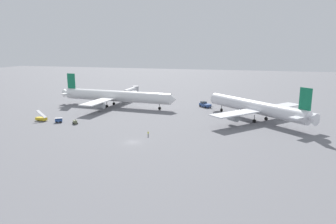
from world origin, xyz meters
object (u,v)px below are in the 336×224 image
at_px(gse_gpu_cart_small, 75,122).
at_px(airliner_being_pushed, 255,107).
at_px(airliner_at_gate_left, 116,96).
at_px(pushback_tug, 205,105).
at_px(gse_stair_truck_yellow, 41,118).
at_px(ground_crew_marshaller_foreground, 148,134).
at_px(gse_baggage_cart_near_cluster, 59,120).
at_px(jet_bridge, 132,90).

bearing_deg(gse_gpu_cart_small, airliner_being_pushed, 20.97).
xyz_separation_m(airliner_at_gate_left, airliner_being_pushed, (64.75, -10.39, 0.03)).
relative_size(pushback_tug, gse_stair_truck_yellow, 1.60).
bearing_deg(gse_stair_truck_yellow, airliner_at_gate_left, 65.05).
bearing_deg(ground_crew_marshaller_foreground, gse_gpu_cart_small, 166.41).
height_order(gse_gpu_cart_small, gse_baggage_cart_near_cluster, gse_gpu_cart_small).
xyz_separation_m(gse_baggage_cart_near_cluster, ground_crew_marshaller_foreground, (39.30, -8.24, 0.01)).
distance_m(gse_stair_truck_yellow, gse_gpu_cart_small, 15.67).
bearing_deg(ground_crew_marshaller_foreground, gse_stair_truck_yellow, 169.68).
height_order(airliner_at_gate_left, gse_baggage_cart_near_cluster, airliner_at_gate_left).
distance_m(airliner_at_gate_left, gse_gpu_cart_small, 35.60).
xyz_separation_m(pushback_tug, jet_bridge, (-43.55, 14.23, 3.19)).
distance_m(gse_gpu_cart_small, gse_baggage_cart_near_cluster, 7.52).
height_order(pushback_tug, jet_bridge, jet_bridge).
relative_size(airliner_being_pushed, jet_bridge, 2.56).
relative_size(pushback_tug, gse_gpu_cart_small, 2.94).
xyz_separation_m(airliner_being_pushed, gse_baggage_cart_near_cluster, (-72.60, -24.40, -4.26)).
xyz_separation_m(gse_baggage_cart_near_cluster, jet_bridge, (5.90, 59.46, 3.55)).
bearing_deg(gse_stair_truck_yellow, gse_baggage_cart_near_cluster, -2.84).
relative_size(airliner_at_gate_left, pushback_tug, 7.82).
bearing_deg(gse_gpu_cart_small, gse_stair_truck_yellow, 176.50).
distance_m(gse_stair_truck_yellow, jet_bridge, 60.79).
bearing_deg(gse_baggage_cart_near_cluster, gse_stair_truck_yellow, 177.16).
relative_size(gse_stair_truck_yellow, gse_gpu_cart_small, 1.84).
relative_size(airliner_being_pushed, gse_baggage_cart_near_cluster, 13.61).
relative_size(pushback_tug, jet_bridge, 0.46).
height_order(gse_stair_truck_yellow, jet_bridge, jet_bridge).
distance_m(pushback_tug, gse_gpu_cart_small, 62.09).
distance_m(airliner_being_pushed, gse_baggage_cart_near_cluster, 76.71).
distance_m(airliner_at_gate_left, airliner_being_pushed, 65.58).
bearing_deg(ground_crew_marshaller_foreground, pushback_tug, 79.25).
height_order(airliner_at_gate_left, ground_crew_marshaller_foreground, airliner_at_gate_left).
bearing_deg(pushback_tug, ground_crew_marshaller_foreground, -100.75).
relative_size(pushback_tug, gse_baggage_cart_near_cluster, 2.45).
distance_m(airliner_being_pushed, gse_stair_truck_yellow, 84.33).
bearing_deg(pushback_tug, gse_gpu_cart_small, -132.50).
bearing_deg(jet_bridge, airliner_being_pushed, -27.73).
bearing_deg(gse_baggage_cart_near_cluster, jet_bridge, 84.34).
bearing_deg(airliner_being_pushed, gse_stair_truck_yellow, -163.45).
xyz_separation_m(airliner_at_gate_left, jet_bridge, (-1.95, 24.67, -0.68)).
relative_size(gse_gpu_cart_small, gse_baggage_cart_near_cluster, 0.83).
bearing_deg(airliner_being_pushed, jet_bridge, 152.27).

